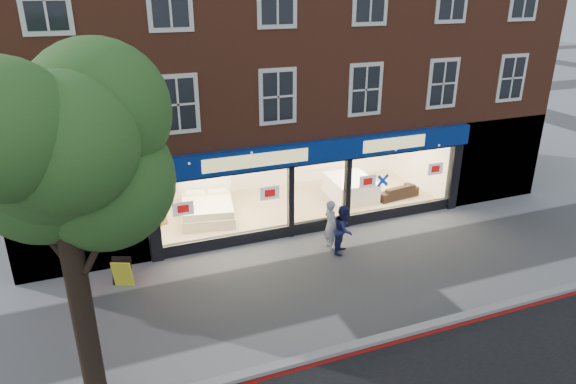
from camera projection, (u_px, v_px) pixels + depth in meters
ground at (361, 273)px, 15.17m from camera, size 120.00×120.00×0.00m
kerb_line at (423, 335)px, 12.49m from camera, size 60.00×0.10×0.01m
kerb_stone at (419, 328)px, 12.65m from camera, size 60.00×0.25×0.12m
showroom_floor at (295, 206)px, 19.68m from camera, size 11.00×4.50×0.10m
building at (278, 22)px, 18.64m from camera, size 19.00×8.26×10.30m
street_tree at (53, 171)px, 8.86m from camera, size 4.00×3.20×6.60m
display_bed at (207, 208)px, 18.46m from camera, size 2.26×2.58×1.29m
bedside_table at (159, 217)px, 17.99m from camera, size 0.56×0.56×0.55m
mattress_stack at (350, 188)px, 20.20m from camera, size 1.73×2.13×0.80m
sofa at (396, 191)px, 20.25m from camera, size 1.87×0.94×0.52m
a_board at (122, 273)px, 14.39m from camera, size 0.65×0.55×0.85m
pedestrian_grey at (331, 225)px, 16.34m from camera, size 0.49×0.66×1.66m
pedestrian_blue at (344, 229)px, 16.09m from camera, size 0.97×0.98×1.60m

